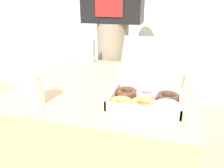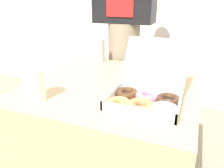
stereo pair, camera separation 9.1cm
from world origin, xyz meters
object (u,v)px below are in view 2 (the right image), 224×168
at_px(napkin_holder, 96,50).
at_px(person_customer, 124,22).
at_px(donut_box, 147,96).
at_px(coffee_cup, 34,85).

height_order(napkin_holder, person_customer, person_customer).
relative_size(donut_box, napkin_holder, 2.45).
bearing_deg(donut_box, coffee_cup, -163.61).
bearing_deg(coffee_cup, person_customer, 83.76).
height_order(donut_box, person_customer, person_customer).
relative_size(donut_box, coffee_cup, 2.75).
relative_size(napkin_holder, person_customer, 0.08).
bearing_deg(donut_box, napkin_holder, 131.90).
distance_m(coffee_cup, person_customer, 0.88).
height_order(coffee_cup, person_customer, person_customer).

